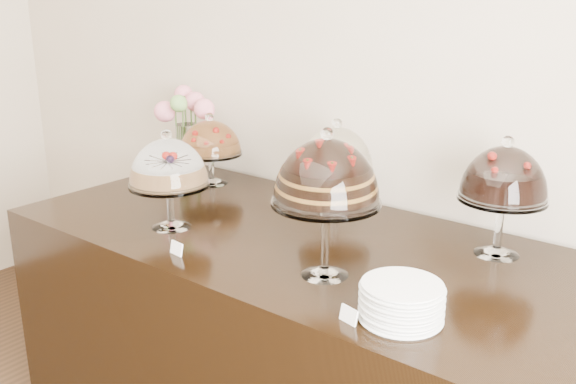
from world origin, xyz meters
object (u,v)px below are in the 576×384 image
Objects in this scene: display_counter at (296,346)px; cake_stand_cheesecake at (336,155)px; flower_vase at (186,123)px; cake_stand_sugar_sponge at (168,167)px; cake_stand_dark_choco at (504,179)px; plate_stack at (401,302)px; cake_stand_fruit_tart at (210,141)px; cake_stand_choco_layer at (326,177)px.

display_counter is 5.70× the size of cake_stand_cheesecake.
flower_vase is at bearing 176.18° from cake_stand_cheesecake.
cake_stand_sugar_sponge is 0.64m from cake_stand_cheesecake.
cake_stand_dark_choco reaches higher than plate_stack.
cake_stand_dark_choco is 1.57m from flower_vase.
cake_stand_sugar_sponge is 0.91× the size of flower_vase.
display_counter is at bearing -21.90° from cake_stand_fruit_tart.
cake_stand_sugar_sponge is at bearing -154.56° from cake_stand_dark_choco.
cake_stand_cheesecake is 1.17× the size of cake_stand_fruit_tart.
display_counter is at bearing 142.58° from cake_stand_choco_layer.
cake_stand_cheesecake is 0.66m from cake_stand_dark_choco.
cake_stand_dark_choco is 1.24× the size of cake_stand_fruit_tart.
plate_stack is at bearing -5.60° from cake_stand_sugar_sponge.
cake_stand_choco_layer is 1.15× the size of cake_stand_dark_choco.
cake_stand_dark_choco is at bearing 24.62° from display_counter.
flower_vase is (-1.21, 0.56, -0.07)m from cake_stand_choco_layer.
cake_stand_choco_layer is 0.59m from cake_stand_cheesecake.
cake_stand_cheesecake is (-0.30, 0.50, -0.07)m from cake_stand_choco_layer.
cake_stand_dark_choco is (1.06, 0.50, 0.03)m from cake_stand_sugar_sponge.
display_counter is 9.89× the size of plate_stack.
flower_vase reaches higher than plate_stack.
cake_stand_cheesecake is 1.73× the size of plate_stack.
cake_stand_sugar_sponge is 1.68× the size of plate_stack.
cake_stand_sugar_sponge is 0.80× the size of cake_stand_choco_layer.
cake_stand_fruit_tart is at bearing -179.99° from cake_stand_dark_choco.
cake_stand_sugar_sponge reaches higher than plate_stack.
cake_stand_dark_choco is at bearing 25.44° from cake_stand_sugar_sponge.
cake_stand_fruit_tart is (-0.72, 0.29, 0.65)m from display_counter.
cake_stand_dark_choco reaches higher than cake_stand_fruit_tart.
plate_stack is (0.60, -0.32, 0.50)m from display_counter.
cake_stand_dark_choco reaches higher than display_counter.
cake_stand_sugar_sponge is at bearing -48.00° from flower_vase.
cake_stand_fruit_tart is (-0.29, 0.50, -0.03)m from cake_stand_sugar_sponge.
cake_stand_dark_choco reaches higher than cake_stand_sugar_sponge.
cake_stand_dark_choco is 1.83× the size of plate_stack.
cake_stand_sugar_sponge is 0.76m from flower_vase.
plate_stack is at bearing -24.66° from cake_stand_fruit_tart.
flower_vase is at bearing 132.00° from cake_stand_sugar_sponge.
cake_stand_sugar_sponge is at bearing -128.14° from cake_stand_cheesecake.
cake_stand_dark_choco is at bearing 0.01° from cake_stand_fruit_tart.
plate_stack reaches higher than display_counter.
cake_stand_sugar_sponge is 1.17m from cake_stand_dark_choco.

